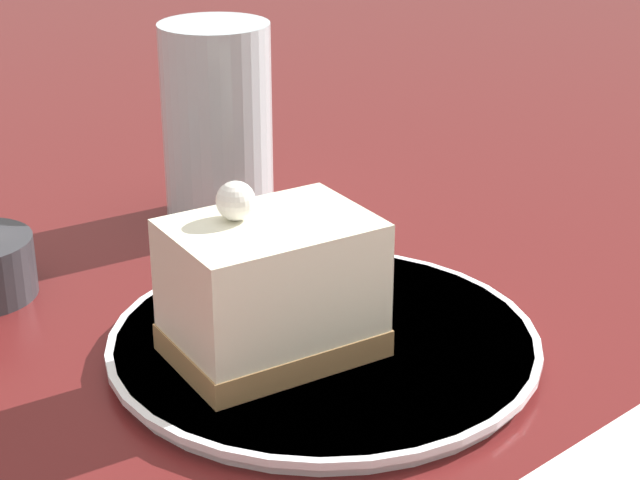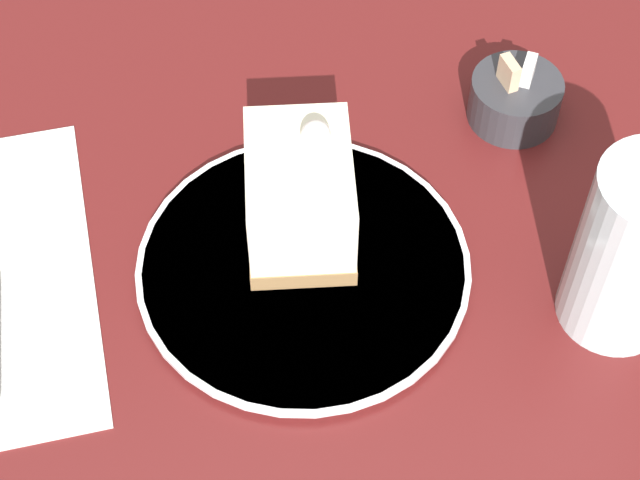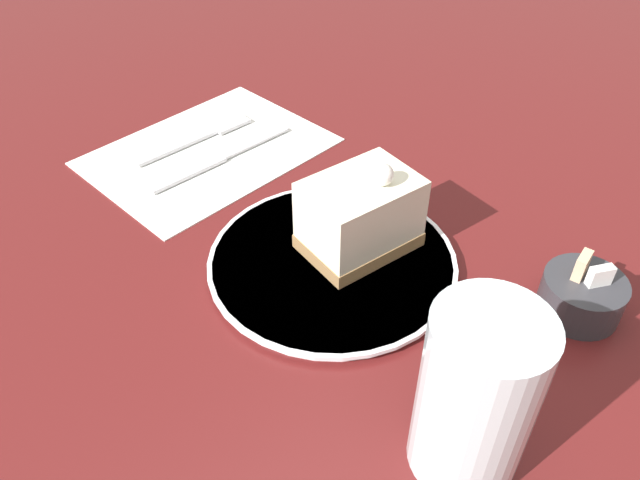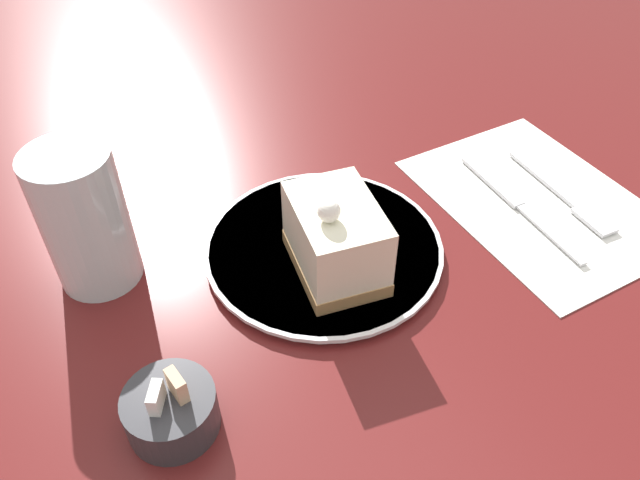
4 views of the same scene
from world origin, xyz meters
name	(u,v)px [view 3 (image 3 of 4)]	position (x,y,z in m)	size (l,w,h in m)	color
ground_plane	(306,281)	(0.00, 0.00, 0.00)	(4.00, 4.00, 0.00)	#5B1919
plate	(329,259)	(0.00, 0.03, 0.01)	(0.23, 0.23, 0.01)	white
cake_slice	(360,215)	(0.00, 0.06, 0.05)	(0.07, 0.10, 0.09)	#9E7547
napkin	(209,151)	(-0.24, 0.03, 0.00)	(0.23, 0.29, 0.00)	white
fork	(204,135)	(-0.27, 0.04, 0.01)	(0.03, 0.15, 0.00)	silver
knife	(210,163)	(-0.21, 0.02, 0.01)	(0.03, 0.19, 0.00)	silver
sugar_bowl	(582,295)	(0.17, 0.16, 0.02)	(0.07, 0.07, 0.06)	#333338
drinking_glass	(476,397)	(0.20, -0.02, 0.07)	(0.07, 0.07, 0.14)	silver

